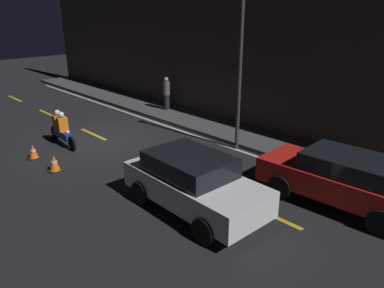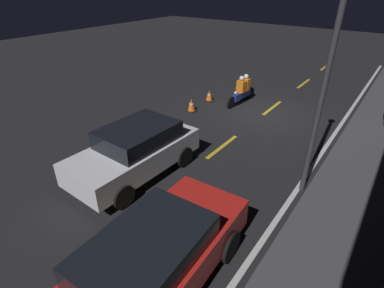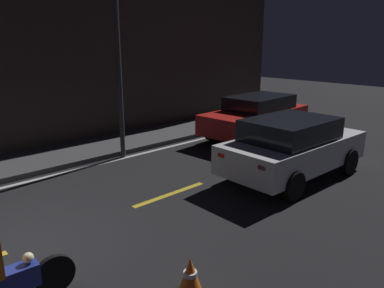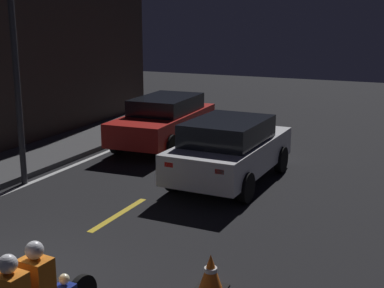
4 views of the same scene
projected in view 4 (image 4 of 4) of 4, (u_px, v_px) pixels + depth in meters
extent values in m
cube|color=gold|center=(119.00, 214.00, 10.69)|extent=(2.00, 0.14, 0.01)
cube|color=gold|center=(207.00, 160.00, 14.66)|extent=(2.00, 0.14, 0.01)
cube|color=silver|center=(231.00, 154.00, 12.67)|extent=(4.08, 1.89, 0.69)
cube|color=black|center=(228.00, 131.00, 12.35)|extent=(2.26, 1.66, 0.52)
cube|color=red|center=(169.00, 164.00, 11.14)|extent=(0.07, 0.20, 0.10)
cube|color=red|center=(220.00, 171.00, 10.65)|extent=(0.07, 0.20, 0.10)
cylinder|color=black|center=(218.00, 152.00, 14.21)|extent=(0.67, 0.20, 0.66)
cylinder|color=black|center=(281.00, 160.00, 13.47)|extent=(0.67, 0.20, 0.66)
cylinder|color=black|center=(174.00, 177.00, 12.03)|extent=(0.67, 0.20, 0.66)
cylinder|color=black|center=(246.00, 188.00, 11.29)|extent=(0.67, 0.20, 0.66)
cube|color=red|center=(164.00, 124.00, 16.13)|extent=(4.46, 1.91, 0.67)
cube|color=black|center=(167.00, 104.00, 16.19)|extent=(2.48, 1.65, 0.47)
cube|color=red|center=(206.00, 108.00, 17.84)|extent=(0.07, 0.20, 0.10)
cube|color=red|center=(176.00, 106.00, 18.24)|extent=(0.07, 0.20, 0.10)
cylinder|color=black|center=(171.00, 147.00, 14.68)|extent=(0.70, 0.21, 0.69)
cylinder|color=black|center=(117.00, 142.00, 15.29)|extent=(0.70, 0.21, 0.69)
cylinder|color=black|center=(205.00, 128.00, 17.13)|extent=(0.70, 0.21, 0.69)
cylinder|color=black|center=(158.00, 124.00, 17.74)|extent=(0.70, 0.21, 0.69)
sphere|color=#F2EABF|center=(64.00, 279.00, 6.70)|extent=(0.14, 0.14, 0.14)
cube|color=orange|center=(37.00, 281.00, 6.27)|extent=(0.30, 0.38, 0.55)
sphere|color=silver|center=(34.00, 250.00, 6.18)|extent=(0.22, 0.22, 0.22)
sphere|color=silver|center=(8.00, 264.00, 5.83)|extent=(0.22, 0.22, 0.22)
cone|color=orange|center=(211.00, 271.00, 7.69)|extent=(0.34, 0.34, 0.53)
cylinder|color=white|center=(211.00, 270.00, 7.68)|extent=(0.19, 0.19, 0.06)
cylinder|color=#333338|center=(16.00, 67.00, 12.00)|extent=(0.14, 0.14, 5.50)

